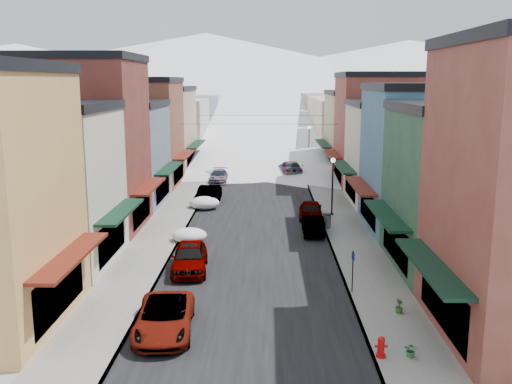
{
  "coord_description": "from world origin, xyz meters",
  "views": [
    {
      "loc": [
        0.87,
        -19.52,
        10.68
      ],
      "look_at": [
        0.0,
        24.54,
        2.03
      ],
      "focal_mm": 40.0,
      "sensor_mm": 36.0,
      "label": 1
    }
  ],
  "objects_px": {
    "car_silver_sedan": "(190,257)",
    "streetlamp_near": "(333,179)",
    "fire_hydrant": "(381,348)",
    "trash_can": "(327,221)",
    "car_dark_hatch": "(208,195)",
    "car_green_sedan": "(313,225)",
    "car_white_suv": "(164,317)"
  },
  "relations": [
    {
      "from": "car_silver_sedan",
      "to": "streetlamp_near",
      "type": "bearing_deg",
      "value": 50.48
    },
    {
      "from": "fire_hydrant",
      "to": "trash_can",
      "type": "bearing_deg",
      "value": 90.18
    },
    {
      "from": "fire_hydrant",
      "to": "trash_can",
      "type": "distance_m",
      "value": 19.74
    },
    {
      "from": "car_dark_hatch",
      "to": "fire_hydrant",
      "type": "height_order",
      "value": "car_dark_hatch"
    },
    {
      "from": "car_green_sedan",
      "to": "fire_hydrant",
      "type": "height_order",
      "value": "car_green_sedan"
    },
    {
      "from": "car_green_sedan",
      "to": "fire_hydrant",
      "type": "bearing_deg",
      "value": 94.12
    },
    {
      "from": "car_dark_hatch",
      "to": "fire_hydrant",
      "type": "bearing_deg",
      "value": -65.51
    },
    {
      "from": "car_dark_hatch",
      "to": "trash_can",
      "type": "height_order",
      "value": "car_dark_hatch"
    },
    {
      "from": "car_silver_sedan",
      "to": "car_green_sedan",
      "type": "distance_m",
      "value": 11.14
    },
    {
      "from": "car_white_suv",
      "to": "car_silver_sedan",
      "type": "relative_size",
      "value": 1.06
    },
    {
      "from": "car_white_suv",
      "to": "streetlamp_near",
      "type": "xyz_separation_m",
      "value": [
        9.54,
        21.58,
        2.31
      ]
    },
    {
      "from": "car_dark_hatch",
      "to": "streetlamp_near",
      "type": "bearing_deg",
      "value": -17.18
    },
    {
      "from": "car_white_suv",
      "to": "trash_can",
      "type": "bearing_deg",
      "value": 59.16
    },
    {
      "from": "car_white_suv",
      "to": "car_green_sedan",
      "type": "height_order",
      "value": "car_white_suv"
    },
    {
      "from": "fire_hydrant",
      "to": "car_white_suv",
      "type": "bearing_deg",
      "value": 165.58
    },
    {
      "from": "car_dark_hatch",
      "to": "streetlamp_near",
      "type": "height_order",
      "value": "streetlamp_near"
    },
    {
      "from": "car_silver_sedan",
      "to": "car_green_sedan",
      "type": "bearing_deg",
      "value": 42.65
    },
    {
      "from": "car_white_suv",
      "to": "car_dark_hatch",
      "type": "distance_m",
      "value": 25.96
    },
    {
      "from": "trash_can",
      "to": "car_silver_sedan",
      "type": "bearing_deg",
      "value": -133.03
    },
    {
      "from": "car_green_sedan",
      "to": "streetlamp_near",
      "type": "bearing_deg",
      "value": -109.38
    },
    {
      "from": "car_white_suv",
      "to": "car_silver_sedan",
      "type": "height_order",
      "value": "car_silver_sedan"
    },
    {
      "from": "car_silver_sedan",
      "to": "car_dark_hatch",
      "type": "relative_size",
      "value": 1.01
    },
    {
      "from": "car_green_sedan",
      "to": "car_white_suv",
      "type": "bearing_deg",
      "value": 65.32
    },
    {
      "from": "car_silver_sedan",
      "to": "trash_can",
      "type": "distance_m",
      "value": 12.81
    },
    {
      "from": "car_silver_sedan",
      "to": "car_green_sedan",
      "type": "xyz_separation_m",
      "value": [
        7.61,
        8.13,
        -0.15
      ]
    },
    {
      "from": "car_silver_sedan",
      "to": "streetlamp_near",
      "type": "distance_m",
      "value": 16.65
    },
    {
      "from": "car_green_sedan",
      "to": "trash_can",
      "type": "relative_size",
      "value": 4.0
    },
    {
      "from": "car_white_suv",
      "to": "trash_can",
      "type": "xyz_separation_m",
      "value": [
        8.74,
        17.48,
        -0.04
      ]
    },
    {
      "from": "car_white_suv",
      "to": "streetlamp_near",
      "type": "height_order",
      "value": "streetlamp_near"
    },
    {
      "from": "fire_hydrant",
      "to": "streetlamp_near",
      "type": "relative_size",
      "value": 0.19
    },
    {
      "from": "car_silver_sedan",
      "to": "car_green_sedan",
      "type": "height_order",
      "value": "car_silver_sedan"
    },
    {
      "from": "car_white_suv",
      "to": "car_silver_sedan",
      "type": "bearing_deg",
      "value": 85.73
    }
  ]
}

